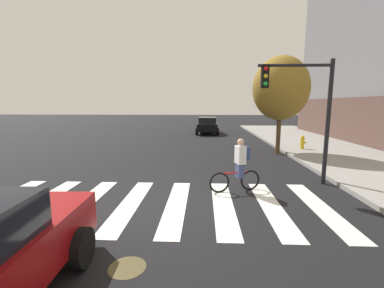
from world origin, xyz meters
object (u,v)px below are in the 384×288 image
at_px(manhole_cover, 127,267).
at_px(cyclist, 239,165).
at_px(traffic_light_near, 304,101).
at_px(fire_hydrant, 302,142).
at_px(sedan_mid, 207,125).
at_px(street_tree_near, 281,88).

distance_m(manhole_cover, cyclist, 4.73).
distance_m(traffic_light_near, fire_hydrant, 7.18).
height_order(sedan_mid, traffic_light_near, traffic_light_near).
relative_size(sedan_mid, cyclist, 2.62).
bearing_deg(manhole_cover, street_tree_near, 62.39).
bearing_deg(cyclist, fire_hydrant, 57.06).
bearing_deg(cyclist, traffic_light_near, 22.06).
xyz_separation_m(cyclist, fire_hydrant, (4.69, 7.23, -0.31)).
xyz_separation_m(traffic_light_near, fire_hydrant, (2.46, 6.33, -2.33)).
distance_m(fire_hydrant, street_tree_near, 3.58).
xyz_separation_m(sedan_mid, traffic_light_near, (3.00, -15.41, 2.07)).
distance_m(manhole_cover, street_tree_near, 12.23).
bearing_deg(street_tree_near, manhole_cover, -117.61).
relative_size(sedan_mid, traffic_light_near, 1.06).
bearing_deg(fire_hydrant, cyclist, -122.94).
height_order(cyclist, traffic_light_near, traffic_light_near).
distance_m(cyclist, street_tree_near, 7.57).
bearing_deg(manhole_cover, fire_hydrant, 57.71).
height_order(cyclist, street_tree_near, street_tree_near).
xyz_separation_m(manhole_cover, fire_hydrant, (7.09, 11.22, 0.53)).
bearing_deg(traffic_light_near, manhole_cover, -133.43).
relative_size(traffic_light_near, fire_hydrant, 5.38).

